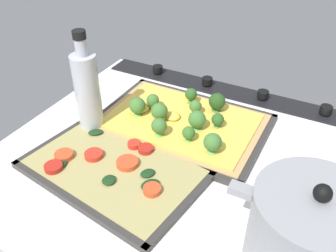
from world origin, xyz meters
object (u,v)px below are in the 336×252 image
cooking_pot (309,233)px  baking_tray_front (181,125)px  veggie_pizza_back (113,167)px  oil_bottle (88,92)px  broccoli_pizza (181,119)px  baking_tray_back (114,170)px

cooking_pot → baking_tray_front: bearing=-37.2°
veggie_pizza_back → oil_bottle: bearing=-38.2°
baking_tray_front → veggie_pizza_back: veggie_pizza_back is taller
cooking_pot → oil_bottle: 49.65cm
broccoli_pizza → veggie_pizza_back: 20.07cm
broccoli_pizza → oil_bottle: 21.20cm
broccoli_pizza → veggie_pizza_back: broccoli_pizza is taller
baking_tray_back → cooking_pot: 36.43cm
baking_tray_front → baking_tray_back: size_ratio=1.02×
baking_tray_front → cooking_pot: (-30.70, 23.32, 6.48)cm
baking_tray_front → baking_tray_back: (4.96, 19.59, 0.01)cm
baking_tray_front → cooking_pot: 39.09cm
broccoli_pizza → baking_tray_back: size_ratio=0.95×
veggie_pizza_back → oil_bottle: (11.94, -9.38, 8.51)cm
broccoli_pizza → oil_bottle: (17.10, 9.98, 7.56)cm
cooking_pot → baking_tray_back: bearing=-6.0°
baking_tray_back → cooking_pot: (-35.66, 3.73, 6.47)cm
broccoli_pizza → baking_tray_back: broccoli_pizza is taller
baking_tray_front → oil_bottle: (17.11, 10.19, 9.24)cm
baking_tray_front → cooking_pot: size_ratio=1.57×
broccoli_pizza → veggie_pizza_back: (5.16, 19.37, -0.95)cm
veggie_pizza_back → cooking_pot: bearing=174.0°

